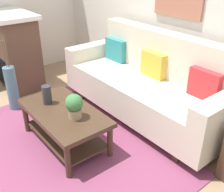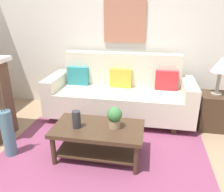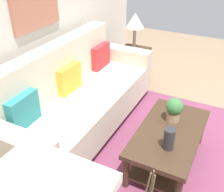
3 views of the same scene
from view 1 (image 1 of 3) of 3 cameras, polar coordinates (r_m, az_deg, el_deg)
The scene contains 15 objects.
ground_plane at distance 2.98m, azimuth -17.29°, elevation -13.41°, with size 8.90×8.90×0.00m, color #9E7F60.
wall_back at distance 3.61m, azimuth 13.91°, elevation 18.23°, with size 4.90×0.10×2.70m, color silver.
area_rug at distance 3.13m, azimuth -8.80°, elevation -9.97°, with size 2.65×1.72×0.01m, color #843D5B.
couch at distance 3.46m, azimuth 7.19°, elevation 2.39°, with size 2.37×0.84×1.08m.
throw_pillow_teal at distance 3.96m, azimuth 0.92°, elevation 9.81°, with size 0.36×0.12×0.32m, color teal.
throw_pillow_mustard at distance 3.45m, azimuth 8.90°, elevation 6.67°, with size 0.36×0.12×0.32m, color gold.
throw_pillow_crimson at distance 3.04m, azimuth 19.20°, elevation 2.39°, with size 0.36×0.12×0.32m, color red.
coffee_table at distance 2.98m, azimuth -10.14°, elevation -4.96°, with size 1.10×0.60×0.43m.
tabletop_vase at distance 3.04m, azimuth -13.70°, elevation 0.27°, with size 0.10×0.10×0.21m, color #2D2D33.
potted_plant_tabletop at distance 2.71m, azimuth -8.04°, elevation -2.00°, with size 0.18×0.18×0.26m.
fireplace at distance 4.51m, azimuth -20.03°, elevation 9.13°, with size 1.02×0.58×1.16m.
floor_vase at distance 3.85m, azimuth -20.49°, elevation 1.48°, with size 0.15×0.15×0.62m, color slate.
floor_vase_branch_a at distance 3.66m, azimuth -21.65°, elevation 8.25°, with size 0.01×0.01×0.36m, color brown.
floor_vase_branch_b at distance 3.69m, azimuth -21.55°, elevation 8.43°, with size 0.01×0.01×0.36m, color brown.
floor_vase_branch_c at distance 3.68m, azimuth -22.06°, elevation 8.29°, with size 0.01×0.01×0.36m, color brown.
Camera 1 is at (2.20, -0.65, 1.91)m, focal length 42.92 mm.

